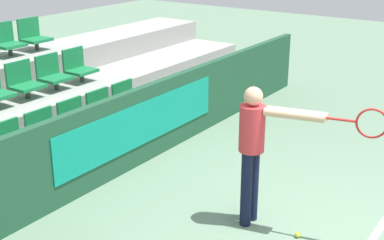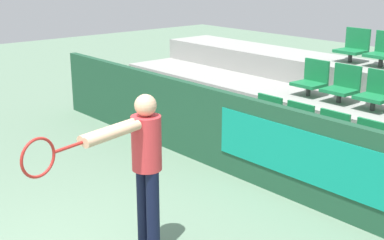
{
  "view_description": "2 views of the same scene",
  "coord_description": "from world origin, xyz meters",
  "views": [
    {
      "loc": [
        -4.95,
        -1.52,
        3.26
      ],
      "look_at": [
        0.35,
        2.13,
        0.92
      ],
      "focal_mm": 50.0,
      "sensor_mm": 36.0,
      "label": 1
    },
    {
      "loc": [
        3.86,
        -1.73,
        2.82
      ],
      "look_at": [
        -0.26,
        1.79,
        1.21
      ],
      "focal_mm": 50.0,
      "sensor_mm": 36.0,
      "label": 2
    }
  ],
  "objects": [
    {
      "name": "bleacher_tier_front",
      "position": [
        0.0,
        3.78,
        0.2
      ],
      "size": [
        10.44,
        1.07,
        0.4
      ],
      "color": "#9E9E99",
      "rests_on": "ground"
    },
    {
      "name": "stadium_chair_0",
      "position": [
        -1.12,
        3.91,
        0.66
      ],
      "size": [
        0.45,
        0.4,
        0.55
      ],
      "color": "#333333",
      "rests_on": "bleacher_tier_front"
    },
    {
      "name": "tennis_ball",
      "position": [
        -0.04,
        0.43,
        0.03
      ],
      "size": [
        0.07,
        0.07,
        0.07
      ],
      "color": "#CCDB33",
      "rests_on": "ground"
    },
    {
      "name": "barrier_wall",
      "position": [
        0.01,
        3.17,
        0.57
      ],
      "size": [
        10.84,
        0.14,
        1.13
      ],
      "color": "#1E4C33",
      "rests_on": "ground"
    },
    {
      "name": "stadium_chair_3",
      "position": [
        0.56,
        3.91,
        0.66
      ],
      "size": [
        0.45,
        0.4,
        0.55
      ],
      "color": "#333333",
      "rests_on": "bleacher_tier_front"
    },
    {
      "name": "stadium_chair_8",
      "position": [
        0.56,
        4.98,
        1.06
      ],
      "size": [
        0.45,
        0.4,
        0.55
      ],
      "color": "#333333",
      "rests_on": "bleacher_tier_middle"
    },
    {
      "name": "stadium_chair_4",
      "position": [
        1.12,
        3.91,
        0.66
      ],
      "size": [
        0.45,
        0.4,
        0.55
      ],
      "color": "#333333",
      "rests_on": "bleacher_tier_front"
    },
    {
      "name": "stadium_chair_7",
      "position": [
        0.0,
        4.98,
        1.06
      ],
      "size": [
        0.45,
        0.4,
        0.55
      ],
      "color": "#333333",
      "rests_on": "bleacher_tier_middle"
    },
    {
      "name": "stadium_chair_1",
      "position": [
        -0.56,
        3.91,
        0.66
      ],
      "size": [
        0.45,
        0.4,
        0.55
      ],
      "color": "#333333",
      "rests_on": "bleacher_tier_front"
    },
    {
      "name": "stadium_chair_2",
      "position": [
        0.0,
        3.91,
        0.66
      ],
      "size": [
        0.45,
        0.4,
        0.55
      ],
      "color": "#333333",
      "rests_on": "bleacher_tier_front"
    },
    {
      "name": "stadium_chair_14",
      "position": [
        1.12,
        6.05,
        1.46
      ],
      "size": [
        0.45,
        0.4,
        0.55
      ],
      "color": "#333333",
      "rests_on": "bleacher_tier_back"
    },
    {
      "name": "tennis_player",
      "position": [
        -0.04,
        0.97,
        1.01
      ],
      "size": [
        0.47,
        1.51,
        1.64
      ],
      "rotation": [
        0.0,
        0.0,
        0.23
      ],
      "color": "black",
      "rests_on": "ground"
    },
    {
      "name": "stadium_chair_13",
      "position": [
        0.56,
        6.05,
        1.46
      ],
      "size": [
        0.45,
        0.4,
        0.55
      ],
      "color": "#333333",
      "rests_on": "bleacher_tier_back"
    },
    {
      "name": "stadium_chair_9",
      "position": [
        1.12,
        4.98,
        1.06
      ],
      "size": [
        0.45,
        0.4,
        0.55
      ],
      "color": "#333333",
      "rests_on": "bleacher_tier_middle"
    },
    {
      "name": "bleacher_tier_middle",
      "position": [
        0.0,
        4.85,
        0.4
      ],
      "size": [
        10.44,
        1.07,
        0.81
      ],
      "color": "#9E9E99",
      "rests_on": "ground"
    }
  ]
}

